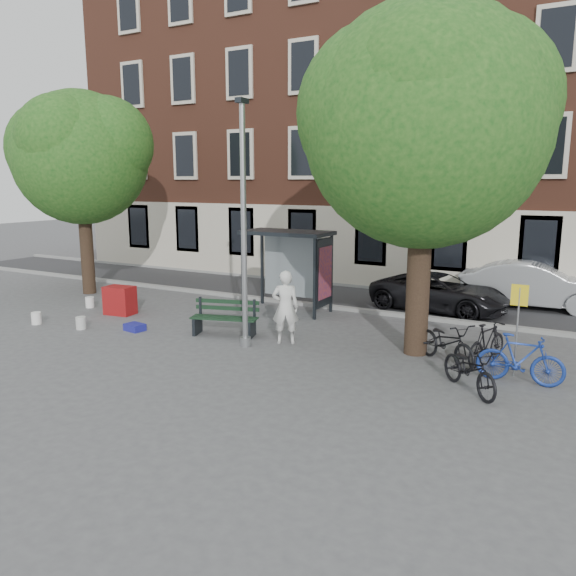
# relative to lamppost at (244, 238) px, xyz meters

# --- Properties ---
(ground) EXTENTS (90.00, 90.00, 0.00)m
(ground) POSITION_rel_lamppost_xyz_m (0.00, 0.00, -2.78)
(ground) COLOR #4C4C4F
(ground) RESTS_ON ground
(road) EXTENTS (40.00, 4.00, 0.01)m
(road) POSITION_rel_lamppost_xyz_m (0.00, 7.00, -2.78)
(road) COLOR #28282B
(road) RESTS_ON ground
(curb_near) EXTENTS (40.00, 0.25, 0.12)m
(curb_near) POSITION_rel_lamppost_xyz_m (0.00, 5.00, -2.72)
(curb_near) COLOR gray
(curb_near) RESTS_ON ground
(curb_far) EXTENTS (40.00, 0.25, 0.12)m
(curb_far) POSITION_rel_lamppost_xyz_m (0.00, 9.00, -2.72)
(curb_far) COLOR gray
(curb_far) RESTS_ON ground
(building_row) EXTENTS (30.00, 8.00, 14.00)m
(building_row) POSITION_rel_lamppost_xyz_m (0.00, 13.00, 4.22)
(building_row) COLOR brown
(building_row) RESTS_ON ground
(lamppost) EXTENTS (0.28, 0.35, 6.11)m
(lamppost) POSITION_rel_lamppost_xyz_m (0.00, 0.00, 0.00)
(lamppost) COLOR #9EA0A3
(lamppost) RESTS_ON ground
(tree_right) EXTENTS (5.76, 5.60, 8.20)m
(tree_right) POSITION_rel_lamppost_xyz_m (4.01, 1.38, 2.83)
(tree_right) COLOR black
(tree_right) RESTS_ON ground
(tree_left) EXTENTS (5.18, 4.86, 7.40)m
(tree_left) POSITION_rel_lamppost_xyz_m (-8.99, 2.88, 2.43)
(tree_left) COLOR black
(tree_left) RESTS_ON ground
(bus_shelter) EXTENTS (2.85, 1.45, 2.62)m
(bus_shelter) POSITION_rel_lamppost_xyz_m (-0.61, 4.11, -0.87)
(bus_shelter) COLOR #1E2328
(bus_shelter) RESTS_ON ground
(painter) EXTENTS (0.83, 0.72, 1.93)m
(painter) POSITION_rel_lamppost_xyz_m (0.76, 0.75, -1.82)
(painter) COLOR silver
(painter) RESTS_ON ground
(bench) EXTENTS (1.92, 1.07, 0.94)m
(bench) POSITION_rel_lamppost_xyz_m (-1.08, 0.63, -2.35)
(bench) COLOR #1E2328
(bench) RESTS_ON ground
(bike_a) EXTENTS (1.95, 1.74, 1.02)m
(bike_a) POSITION_rel_lamppost_xyz_m (4.85, 1.06, -2.27)
(bike_a) COLOR black
(bike_a) RESTS_ON ground
(bike_b) EXTENTS (1.78, 0.55, 1.06)m
(bike_b) POSITION_rel_lamppost_xyz_m (6.50, 0.49, -2.25)
(bike_b) COLOR navy
(bike_b) RESTS_ON ground
(bike_c) EXTENTS (1.71, 1.73, 0.95)m
(bike_c) POSITION_rel_lamppost_xyz_m (5.68, -0.50, -2.31)
(bike_c) COLOR black
(bike_c) RESTS_ON ground
(bike_d) EXTENTS (0.95, 1.73, 1.00)m
(bike_d) POSITION_rel_lamppost_xyz_m (5.67, 1.49, -2.28)
(bike_d) COLOR black
(bike_d) RESTS_ON ground
(car_dark) EXTENTS (4.64, 2.60, 1.23)m
(car_dark) POSITION_rel_lamppost_xyz_m (3.35, 6.43, -2.17)
(car_dark) COLOR black
(car_dark) RESTS_ON ground
(car_silver) EXTENTS (4.76, 1.85, 1.55)m
(car_silver) POSITION_rel_lamppost_xyz_m (5.97, 8.40, -2.01)
(car_silver) COLOR #A4A7AC
(car_silver) RESTS_ON ground
(red_stand) EXTENTS (0.96, 0.70, 0.90)m
(red_stand) POSITION_rel_lamppost_xyz_m (-5.43, 1.04, -2.33)
(red_stand) COLOR maroon
(red_stand) RESTS_ON ground
(blue_crate) EXTENTS (0.60, 0.48, 0.20)m
(blue_crate) POSITION_rel_lamppost_xyz_m (-3.59, -0.24, -2.68)
(blue_crate) COLOR navy
(blue_crate) RESTS_ON ground
(bucket_a) EXTENTS (0.36, 0.36, 0.36)m
(bucket_a) POSITION_rel_lamppost_xyz_m (-6.67, -1.09, -2.60)
(bucket_a) COLOR white
(bucket_a) RESTS_ON ground
(bucket_b) EXTENTS (0.33, 0.33, 0.36)m
(bucket_b) POSITION_rel_lamppost_xyz_m (-5.06, -0.85, -2.60)
(bucket_b) COLOR silver
(bucket_b) RESTS_ON ground
(bucket_c) EXTENTS (0.30, 0.30, 0.36)m
(bucket_c) POSITION_rel_lamppost_xyz_m (-7.04, 1.25, -2.60)
(bucket_c) COLOR white
(bucket_c) RESTS_ON ground
(notice_sign) EXTENTS (0.35, 0.04, 2.03)m
(notice_sign) POSITION_rel_lamppost_xyz_m (6.35, 0.92, -1.29)
(notice_sign) COLOR #9EA0A3
(notice_sign) RESTS_ON ground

